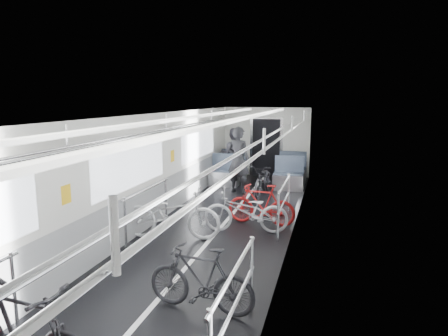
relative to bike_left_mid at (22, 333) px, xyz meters
The scene contains 9 objects.
car_shell 5.82m from the bike_left_mid, 84.43° to the left, with size 3.02×14.01×2.41m.
bike_left_mid is the anchor object (origin of this frame).
bike_left_far 4.14m from the bike_left_mid, 92.54° to the left, with size 0.67×1.91×1.01m, color #BBBCC0.
bike_right_near 2.09m from the bike_left_mid, 54.41° to the left, with size 0.42×1.47×0.88m, color black.
bike_right_mid 4.98m from the bike_left_mid, 76.78° to the left, with size 0.60×1.72×0.90m, color #B1B1B6.
bike_right_far 5.62m from the bike_left_mid, 76.08° to the left, with size 0.42×1.50×0.90m, color maroon.
bike_aisle 8.14m from the bike_left_mid, 83.28° to the left, with size 0.60×1.71×0.90m, color black.
person_standing 8.20m from the bike_left_mid, 88.58° to the left, with size 0.70×0.46×1.93m, color black.
person_seated 9.88m from the bike_left_mid, 92.09° to the left, with size 0.85×0.66×1.75m, color #302E37.
Camera 1 is at (2.19, -6.81, 2.73)m, focal length 32.00 mm.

